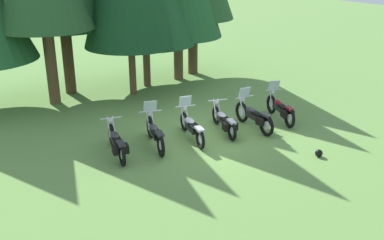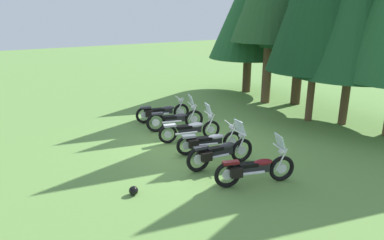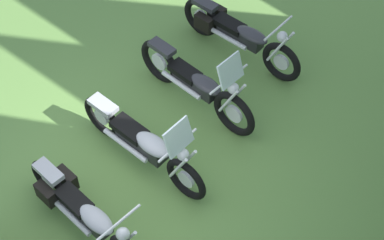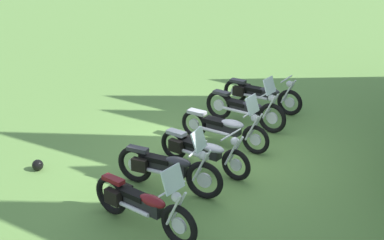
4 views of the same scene
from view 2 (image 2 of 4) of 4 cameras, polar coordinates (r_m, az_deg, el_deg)
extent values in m
plane|color=#608C42|center=(12.31, 1.06, -4.24)|extent=(80.00, 80.00, 0.00)
torus|color=black|center=(15.21, -1.79, 1.39)|extent=(0.28, 0.72, 0.71)
cylinder|color=silver|center=(15.21, -1.79, 1.39)|extent=(0.11, 0.27, 0.27)
torus|color=black|center=(14.81, -7.91, 0.79)|extent=(0.28, 0.72, 0.71)
cylinder|color=silver|center=(14.81, -7.91, 0.79)|extent=(0.11, 0.27, 0.27)
cube|color=black|center=(14.96, -4.82, 1.44)|extent=(0.41, 0.85, 0.21)
ellipsoid|color=#2D2D33|center=(14.98, -3.99, 1.98)|extent=(0.41, 0.63, 0.16)
cube|color=black|center=(14.88, -5.68, 1.71)|extent=(0.38, 0.59, 0.10)
cube|color=#2D2D33|center=(14.73, -7.66, 2.06)|extent=(0.30, 0.48, 0.08)
cylinder|color=silver|center=(15.19, -2.11, 2.53)|extent=(0.12, 0.34, 0.65)
cylinder|color=silver|center=(15.04, -1.93, 2.38)|extent=(0.12, 0.34, 0.65)
cylinder|color=silver|center=(15.01, -2.33, 3.68)|extent=(0.70, 0.21, 0.04)
sphere|color=silver|center=(15.06, -1.99, 3.26)|extent=(0.21, 0.21, 0.17)
cylinder|color=silver|center=(14.81, -5.36, 0.97)|extent=(0.28, 0.81, 0.08)
cube|color=black|center=(14.98, -7.31, 1.41)|extent=(0.21, 0.34, 0.26)
cube|color=black|center=(14.66, -7.02, 1.06)|extent=(0.21, 0.34, 0.26)
torus|color=black|center=(14.01, 0.32, 0.12)|extent=(0.34, 0.77, 0.77)
cylinder|color=silver|center=(14.01, 0.32, 0.12)|extent=(0.14, 0.30, 0.30)
torus|color=black|center=(13.66, -5.98, -0.43)|extent=(0.34, 0.77, 0.77)
cylinder|color=silver|center=(13.66, -5.98, -0.43)|extent=(0.14, 0.30, 0.30)
cube|color=black|center=(13.78, -2.80, 0.20)|extent=(0.44, 0.81, 0.20)
ellipsoid|color=#2D2D33|center=(13.80, -1.93, 0.76)|extent=(0.42, 0.61, 0.16)
cube|color=black|center=(13.71, -3.68, 0.49)|extent=(0.40, 0.57, 0.10)
cube|color=#2D2D33|center=(13.57, -5.70, 1.04)|extent=(0.32, 0.48, 0.08)
cylinder|color=silver|center=(13.98, -0.01, 1.36)|extent=(0.14, 0.33, 0.65)
cylinder|color=silver|center=(13.83, 0.19, 1.18)|extent=(0.14, 0.33, 0.65)
cylinder|color=silver|center=(13.79, -0.23, 2.59)|extent=(0.75, 0.27, 0.04)
sphere|color=silver|center=(13.85, 0.13, 2.14)|extent=(0.21, 0.21, 0.17)
cylinder|color=silver|center=(13.64, -3.36, -0.30)|extent=(0.31, 0.76, 0.08)
cube|color=silver|center=(13.75, -0.15, 3.32)|extent=(0.47, 0.28, 0.39)
torus|color=black|center=(12.93, 3.16, -1.58)|extent=(0.28, 0.69, 0.69)
cylinder|color=silver|center=(12.93, 3.16, -1.58)|extent=(0.12, 0.27, 0.26)
torus|color=black|center=(12.44, -4.01, -2.36)|extent=(0.28, 0.69, 0.69)
cylinder|color=silver|center=(12.44, -4.01, -2.36)|extent=(0.12, 0.27, 0.26)
cube|color=black|center=(12.62, -0.36, -1.52)|extent=(0.45, 0.86, 0.23)
ellipsoid|color=#9EA0A8|center=(12.65, 0.63, -0.81)|extent=(0.44, 0.64, 0.18)
cube|color=black|center=(12.52, -1.36, -1.14)|extent=(0.41, 0.60, 0.10)
cube|color=#9EA0A8|center=(12.35, -3.68, -0.91)|extent=(0.33, 0.48, 0.08)
cylinder|color=silver|center=(12.89, 2.79, -0.23)|extent=(0.13, 0.34, 0.65)
cylinder|color=silver|center=(12.73, 3.08, -0.46)|extent=(0.13, 0.34, 0.65)
cylinder|color=silver|center=(12.69, 2.62, 1.07)|extent=(0.70, 0.22, 0.04)
sphere|color=silver|center=(12.75, 2.99, 0.59)|extent=(0.21, 0.21, 0.17)
cylinder|color=silver|center=(12.46, -0.94, -2.18)|extent=(0.29, 0.82, 0.08)
cube|color=silver|center=(12.64, 2.71, 1.86)|extent=(0.46, 0.26, 0.39)
torus|color=black|center=(11.87, 6.65, -3.43)|extent=(0.31, 0.68, 0.68)
cylinder|color=silver|center=(11.87, 6.65, -3.43)|extent=(0.13, 0.26, 0.26)
torus|color=black|center=(11.38, -0.92, -4.24)|extent=(0.31, 0.68, 0.68)
cylinder|color=silver|center=(11.38, -0.92, -4.24)|extent=(0.13, 0.26, 0.26)
cube|color=black|center=(11.57, 2.95, -3.42)|extent=(0.46, 0.83, 0.20)
ellipsoid|color=#9EA0A8|center=(11.59, 4.00, -2.74)|extent=(0.44, 0.63, 0.16)
cube|color=black|center=(11.47, 1.91, -3.09)|extent=(0.41, 0.59, 0.10)
cube|color=#9EA0A8|center=(11.29, -0.54, -2.71)|extent=(0.33, 0.48, 0.08)
cylinder|color=silver|center=(11.82, 6.28, -1.98)|extent=(0.15, 0.33, 0.65)
cylinder|color=silver|center=(11.68, 6.58, -2.23)|extent=(0.15, 0.33, 0.65)
cylinder|color=silver|center=(11.61, 6.12, -0.57)|extent=(0.71, 0.26, 0.04)
sphere|color=silver|center=(11.68, 6.51, -1.09)|extent=(0.21, 0.21, 0.17)
cylinder|color=silver|center=(11.42, 2.32, -4.07)|extent=(0.32, 0.79, 0.08)
cube|color=black|center=(11.55, -0.19, -3.38)|extent=(0.23, 0.35, 0.26)
cube|color=black|center=(11.24, 0.29, -3.98)|extent=(0.23, 0.35, 0.26)
torus|color=black|center=(10.98, 8.19, -4.99)|extent=(0.21, 0.78, 0.77)
cylinder|color=silver|center=(10.98, 8.19, -4.99)|extent=(0.08, 0.30, 0.30)
torus|color=black|center=(10.23, 1.06, -6.52)|extent=(0.21, 0.78, 0.77)
cylinder|color=silver|center=(10.23, 1.06, -6.52)|extent=(0.08, 0.30, 0.30)
cube|color=black|center=(10.54, 4.77, -5.18)|extent=(0.27, 0.78, 0.25)
ellipsoid|color=#2D2D33|center=(10.59, 5.77, -4.20)|extent=(0.29, 0.56, 0.20)
cube|color=black|center=(10.39, 3.79, -4.75)|extent=(0.27, 0.53, 0.10)
cube|color=#2D2D33|center=(10.12, 1.47, -4.57)|extent=(0.21, 0.46, 0.08)
cylinder|color=silver|center=(10.89, 7.79, -3.48)|extent=(0.08, 0.34, 0.65)
cylinder|color=silver|center=(10.78, 8.19, -3.70)|extent=(0.08, 0.34, 0.65)
cylinder|color=silver|center=(10.68, 7.71, -1.97)|extent=(0.78, 0.13, 0.04)
sphere|color=silver|center=(10.77, 8.08, -2.50)|extent=(0.19, 0.19, 0.17)
cylinder|color=silver|center=(10.40, 4.28, -6.02)|extent=(0.17, 0.76, 0.08)
cube|color=silver|center=(10.63, 7.84, -1.03)|extent=(0.45, 0.20, 0.39)
cube|color=black|center=(10.39, 1.67, -5.53)|extent=(0.18, 0.33, 0.26)
cube|color=black|center=(10.16, 2.44, -6.08)|extent=(0.18, 0.33, 0.26)
torus|color=black|center=(10.01, 14.54, -7.73)|extent=(0.36, 0.74, 0.75)
cylinder|color=silver|center=(10.01, 14.54, -7.73)|extent=(0.14, 0.28, 0.28)
torus|color=black|center=(9.40, 5.87, -8.95)|extent=(0.36, 0.74, 0.75)
cylinder|color=silver|center=(9.40, 5.87, -8.95)|extent=(0.14, 0.28, 0.28)
cube|color=black|center=(9.63, 10.39, -7.78)|extent=(0.43, 0.80, 0.24)
ellipsoid|color=maroon|center=(9.66, 11.62, -6.83)|extent=(0.40, 0.60, 0.19)
cube|color=black|center=(9.50, 9.21, -7.31)|extent=(0.37, 0.56, 0.10)
cube|color=maroon|center=(9.28, 6.41, -6.98)|extent=(0.30, 0.47, 0.08)
cylinder|color=silver|center=(9.92, 14.18, -6.07)|extent=(0.15, 0.33, 0.65)
cylinder|color=silver|center=(9.81, 14.55, -6.36)|extent=(0.15, 0.33, 0.65)
cylinder|color=silver|center=(9.70, 14.09, -4.44)|extent=(0.61, 0.25, 0.04)
sphere|color=silver|center=(9.79, 14.51, -5.03)|extent=(0.22, 0.22, 0.17)
cylinder|color=silver|center=(9.51, 9.67, -8.65)|extent=(0.34, 0.77, 0.08)
cube|color=silver|center=(9.65, 14.28, -3.43)|extent=(0.47, 0.29, 0.39)
cube|color=black|center=(9.54, 6.74, -7.90)|extent=(0.24, 0.35, 0.26)
cube|color=black|center=(9.30, 7.36, -8.62)|extent=(0.24, 0.35, 0.26)
cylinder|color=#42301E|center=(20.81, 9.02, 7.35)|extent=(0.48, 0.48, 2.02)
cone|color=#1E5128|center=(20.52, 9.51, 17.42)|extent=(4.52, 4.52, 5.26)
cylinder|color=brown|center=(18.34, 12.22, 7.62)|extent=(0.46, 0.46, 3.14)
cylinder|color=#42301E|center=(18.42, 16.95, 6.95)|extent=(0.48, 0.48, 2.91)
cylinder|color=brown|center=(15.76, 18.92, 3.79)|extent=(0.31, 0.31, 2.19)
cylinder|color=brown|center=(15.76, 23.86, 3.02)|extent=(0.34, 0.34, 2.07)
cone|color=#194723|center=(15.37, 25.57, 16.46)|extent=(4.77, 4.77, 5.31)
sphere|color=black|center=(9.23, -9.60, -11.40)|extent=(0.24, 0.24, 0.24)
camera|label=1|loc=(18.71, -51.86, 15.92)|focal=41.77mm
camera|label=3|loc=(11.41, 29.80, 29.71)|focal=58.57mm
camera|label=4|loc=(9.58, 64.44, 11.93)|focal=49.49mm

